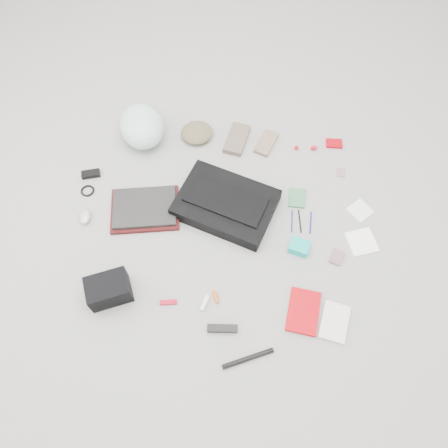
# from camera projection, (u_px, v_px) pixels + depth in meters

# --- Properties ---
(ground_plane) EXTENTS (4.00, 4.00, 0.00)m
(ground_plane) POSITION_uv_depth(u_px,v_px,m) (224.00, 229.00, 2.25)
(ground_plane) COLOR gray
(messenger_bag) EXTENTS (0.58, 0.50, 0.08)m
(messenger_bag) POSITION_uv_depth(u_px,v_px,m) (226.00, 204.00, 2.28)
(messenger_bag) COLOR black
(messenger_bag) RESTS_ON ground_plane
(bag_flap) EXTENTS (0.45, 0.32, 0.01)m
(bag_flap) POSITION_uv_depth(u_px,v_px,m) (226.00, 200.00, 2.24)
(bag_flap) COLOR black
(bag_flap) RESTS_ON messenger_bag
(laptop_sleeve) EXTENTS (0.39, 0.31, 0.02)m
(laptop_sleeve) POSITION_uv_depth(u_px,v_px,m) (145.00, 209.00, 2.29)
(laptop_sleeve) COLOR #441112
(laptop_sleeve) RESTS_ON ground_plane
(laptop) EXTENTS (0.35, 0.28, 0.02)m
(laptop) POSITION_uv_depth(u_px,v_px,m) (144.00, 207.00, 2.27)
(laptop) COLOR black
(laptop) RESTS_ON laptop_sleeve
(bike_helmet) EXTENTS (0.34, 0.38, 0.19)m
(bike_helmet) POSITION_uv_depth(u_px,v_px,m) (142.00, 126.00, 2.46)
(bike_helmet) COLOR silver
(bike_helmet) RESTS_ON ground_plane
(beanie) EXTENTS (0.23, 0.22, 0.06)m
(beanie) POSITION_uv_depth(u_px,v_px,m) (197.00, 133.00, 2.51)
(beanie) COLOR brown
(beanie) RESTS_ON ground_plane
(mitten_left) EXTENTS (0.16, 0.23, 0.03)m
(mitten_left) POSITION_uv_depth(u_px,v_px,m) (237.00, 139.00, 2.51)
(mitten_left) COLOR brown
(mitten_left) RESTS_ON ground_plane
(mitten_right) EXTENTS (0.14, 0.19, 0.03)m
(mitten_right) POSITION_uv_depth(u_px,v_px,m) (266.00, 143.00, 2.50)
(mitten_right) COLOR #826B55
(mitten_right) RESTS_ON ground_plane
(power_brick) EXTENTS (0.11, 0.07, 0.03)m
(power_brick) POSITION_uv_depth(u_px,v_px,m) (91.00, 174.00, 2.40)
(power_brick) COLOR black
(power_brick) RESTS_ON ground_plane
(cable_coil) EXTENTS (0.08, 0.08, 0.01)m
(cable_coil) POSITION_uv_depth(u_px,v_px,m) (88.00, 191.00, 2.36)
(cable_coil) COLOR black
(cable_coil) RESTS_ON ground_plane
(mouse) EXTENTS (0.07, 0.10, 0.04)m
(mouse) POSITION_uv_depth(u_px,v_px,m) (85.00, 216.00, 2.27)
(mouse) COLOR #A5A5A5
(mouse) RESTS_ON ground_plane
(camera_bag) EXTENTS (0.23, 0.20, 0.13)m
(camera_bag) POSITION_uv_depth(u_px,v_px,m) (109.00, 290.00, 2.03)
(camera_bag) COLOR black
(camera_bag) RESTS_ON ground_plane
(multitool) EXTENTS (0.08, 0.03, 0.01)m
(multitool) POSITION_uv_depth(u_px,v_px,m) (168.00, 302.00, 2.06)
(multitool) COLOR #A1051C
(multitool) RESTS_ON ground_plane
(toiletry_tube_white) EXTENTS (0.05, 0.08, 0.02)m
(toiletry_tube_white) POSITION_uv_depth(u_px,v_px,m) (205.00, 303.00, 2.05)
(toiletry_tube_white) COLOR silver
(toiletry_tube_white) RESTS_ON ground_plane
(toiletry_tube_orange) EXTENTS (0.04, 0.07, 0.02)m
(toiletry_tube_orange) POSITION_uv_depth(u_px,v_px,m) (216.00, 297.00, 2.07)
(toiletry_tube_orange) COLOR #BF5413
(toiletry_tube_orange) RESTS_ON ground_plane
(u_lock) EXTENTS (0.14, 0.04, 0.03)m
(u_lock) POSITION_uv_depth(u_px,v_px,m) (222.00, 329.00, 1.99)
(u_lock) COLOR black
(u_lock) RESTS_ON ground_plane
(bike_pump) EXTENTS (0.23, 0.11, 0.02)m
(bike_pump) POSITION_uv_depth(u_px,v_px,m) (248.00, 358.00, 1.93)
(bike_pump) COLOR black
(bike_pump) RESTS_ON ground_plane
(book_red) EXTENTS (0.17, 0.23, 0.02)m
(book_red) POSITION_uv_depth(u_px,v_px,m) (303.00, 311.00, 2.04)
(book_red) COLOR red
(book_red) RESTS_ON ground_plane
(book_white) EXTENTS (0.16, 0.20, 0.02)m
(book_white) POSITION_uv_depth(u_px,v_px,m) (334.00, 322.00, 2.01)
(book_white) COLOR silver
(book_white) RESTS_ON ground_plane
(notepad) EXTENTS (0.10, 0.12, 0.01)m
(notepad) POSITION_uv_depth(u_px,v_px,m) (297.00, 198.00, 2.33)
(notepad) COLOR #386C45
(notepad) RESTS_ON ground_plane
(pen_blue) EXTENTS (0.01, 0.13, 0.01)m
(pen_blue) POSITION_uv_depth(u_px,v_px,m) (292.00, 221.00, 2.27)
(pen_blue) COLOR navy
(pen_blue) RESTS_ON ground_plane
(pen_black) EXTENTS (0.02, 0.14, 0.01)m
(pen_black) POSITION_uv_depth(u_px,v_px,m) (300.00, 221.00, 2.27)
(pen_black) COLOR black
(pen_black) RESTS_ON ground_plane
(pen_navy) EXTENTS (0.02, 0.13, 0.01)m
(pen_navy) POSITION_uv_depth(u_px,v_px,m) (311.00, 223.00, 2.27)
(pen_navy) COLOR navy
(pen_navy) RESTS_ON ground_plane
(accordion_wallet) EXTENTS (0.12, 0.10, 0.05)m
(accordion_wallet) POSITION_uv_depth(u_px,v_px,m) (299.00, 247.00, 2.18)
(accordion_wallet) COLOR #05B9B0
(accordion_wallet) RESTS_ON ground_plane
(card_deck) EXTENTS (0.08, 0.10, 0.02)m
(card_deck) POSITION_uv_depth(u_px,v_px,m) (337.00, 257.00, 2.17)
(card_deck) COLOR slate
(card_deck) RESTS_ON ground_plane
(napkin_top) EXTENTS (0.15, 0.15, 0.01)m
(napkin_top) POSITION_uv_depth(u_px,v_px,m) (360.00, 211.00, 2.30)
(napkin_top) COLOR white
(napkin_top) RESTS_ON ground_plane
(napkin_bottom) EXTENTS (0.17, 0.17, 0.01)m
(napkin_bottom) POSITION_uv_depth(u_px,v_px,m) (362.00, 242.00, 2.21)
(napkin_bottom) COLOR white
(napkin_bottom) RESTS_ON ground_plane
(lollipop_a) EXTENTS (0.03, 0.03, 0.02)m
(lollipop_a) POSITION_uv_depth(u_px,v_px,m) (297.00, 148.00, 2.49)
(lollipop_a) COLOR #BB0A04
(lollipop_a) RESTS_ON ground_plane
(lollipop_b) EXTENTS (0.03, 0.03, 0.02)m
(lollipop_b) POSITION_uv_depth(u_px,v_px,m) (313.00, 148.00, 2.49)
(lollipop_b) COLOR red
(lollipop_b) RESTS_ON ground_plane
(lollipop_c) EXTENTS (0.03, 0.03, 0.03)m
(lollipop_c) POSITION_uv_depth(u_px,v_px,m) (315.00, 148.00, 2.49)
(lollipop_c) COLOR #AC162D
(lollipop_c) RESTS_ON ground_plane
(altoids_tin) EXTENTS (0.09, 0.06, 0.02)m
(altoids_tin) POSITION_uv_depth(u_px,v_px,m) (334.00, 144.00, 2.50)
(altoids_tin) COLOR #AA0410
(altoids_tin) RESTS_ON ground_plane
(stamp_sheet) EXTENTS (0.05, 0.06, 0.00)m
(stamp_sheet) POSITION_uv_depth(u_px,v_px,m) (341.00, 173.00, 2.42)
(stamp_sheet) COLOR gray
(stamp_sheet) RESTS_ON ground_plane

